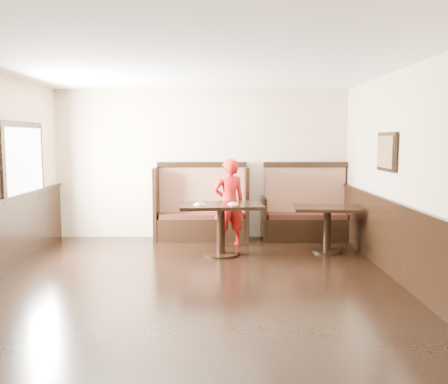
{
  "coord_description": "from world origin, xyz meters",
  "views": [
    {
      "loc": [
        0.38,
        -5.49,
        1.89
      ],
      "look_at": [
        0.42,
        2.35,
        1.0
      ],
      "focal_mm": 38.0,
      "sensor_mm": 36.0,
      "label": 1
    }
  ],
  "objects_px": {
    "booth_neighbor": "(305,214)",
    "table_main": "(221,216)",
    "booth_main": "(202,211)",
    "table_neighbor": "(327,218)",
    "child": "(229,202)"
  },
  "relations": [
    {
      "from": "booth_neighbor",
      "to": "table_neighbor",
      "type": "xyz_separation_m",
      "value": [
        0.19,
        -1.01,
        0.09
      ]
    },
    {
      "from": "booth_neighbor",
      "to": "table_main",
      "type": "xyz_separation_m",
      "value": [
        -1.59,
        -1.24,
        0.16
      ]
    },
    {
      "from": "booth_neighbor",
      "to": "booth_main",
      "type": "bearing_deg",
      "value": 179.95
    },
    {
      "from": "table_main",
      "to": "table_neighbor",
      "type": "xyz_separation_m",
      "value": [
        1.77,
        0.23,
        -0.08
      ]
    },
    {
      "from": "booth_main",
      "to": "child",
      "type": "height_order",
      "value": "child"
    },
    {
      "from": "booth_neighbor",
      "to": "child",
      "type": "xyz_separation_m",
      "value": [
        -1.44,
        -0.54,
        0.29
      ]
    },
    {
      "from": "table_main",
      "to": "table_neighbor",
      "type": "relative_size",
      "value": 1.2
    },
    {
      "from": "booth_main",
      "to": "table_main",
      "type": "bearing_deg",
      "value": -73.71
    },
    {
      "from": "booth_main",
      "to": "table_neighbor",
      "type": "height_order",
      "value": "booth_main"
    },
    {
      "from": "table_neighbor",
      "to": "child",
      "type": "height_order",
      "value": "child"
    },
    {
      "from": "table_neighbor",
      "to": "booth_neighbor",
      "type": "bearing_deg",
      "value": 105.65
    },
    {
      "from": "booth_neighbor",
      "to": "table_main",
      "type": "height_order",
      "value": "booth_neighbor"
    },
    {
      "from": "table_neighbor",
      "to": "child",
      "type": "relative_size",
      "value": 0.75
    },
    {
      "from": "booth_main",
      "to": "child",
      "type": "distance_m",
      "value": 0.78
    },
    {
      "from": "child",
      "to": "table_main",
      "type": "bearing_deg",
      "value": 61.84
    }
  ]
}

